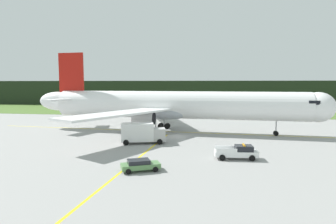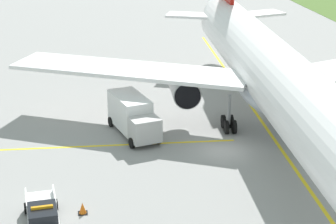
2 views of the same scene
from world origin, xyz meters
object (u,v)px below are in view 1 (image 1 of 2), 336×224
(airliner, at_px, (174,105))
(ops_pickup_truck, at_px, (238,152))
(apron_cone, at_px, (226,151))
(catering_truck, at_px, (142,133))
(staff_car, at_px, (140,165))

(airliner, xyz_separation_m, ops_pickup_truck, (10.89, -19.23, -4.46))
(ops_pickup_truck, xyz_separation_m, apron_cone, (-1.37, 2.54, -0.52))
(airliner, relative_size, apron_cone, 75.32)
(apron_cone, bearing_deg, catering_truck, 159.84)
(ops_pickup_truck, relative_size, catering_truck, 0.75)
(catering_truck, bearing_deg, apron_cone, -20.16)
(staff_car, relative_size, apron_cone, 5.85)
(catering_truck, distance_m, staff_car, 14.73)
(airliner, relative_size, staff_car, 12.86)
(staff_car, bearing_deg, apron_cone, 43.88)
(airliner, xyz_separation_m, apron_cone, (9.53, -16.70, -4.97))
(ops_pickup_truck, height_order, apron_cone, ops_pickup_truck)
(catering_truck, distance_m, apron_cone, 14.13)
(airliner, xyz_separation_m, staff_car, (-0.30, -26.15, -4.66))
(airliner, bearing_deg, staff_car, -90.66)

